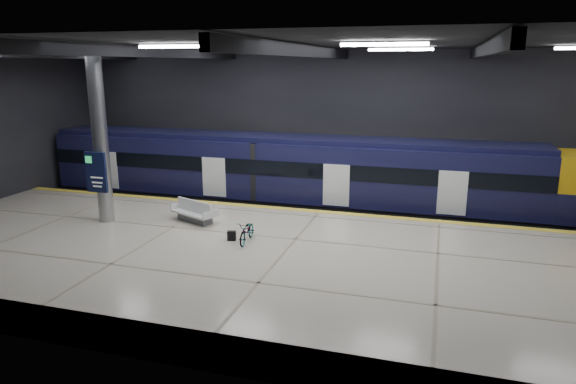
% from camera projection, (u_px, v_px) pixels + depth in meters
% --- Properties ---
extents(ground, '(30.00, 30.00, 0.00)m').
position_uv_depth(ground, '(303.00, 258.00, 19.90)').
color(ground, black).
rests_on(ground, ground).
extents(room_shell, '(30.10, 16.10, 8.05)m').
position_uv_depth(room_shell, '(304.00, 109.00, 18.51)').
color(room_shell, black).
rests_on(room_shell, ground).
extents(platform, '(30.00, 11.00, 1.10)m').
position_uv_depth(platform, '(284.00, 268.00, 17.45)').
color(platform, beige).
rests_on(platform, ground).
extents(safety_strip, '(30.00, 0.40, 0.01)m').
position_uv_depth(safety_strip, '(319.00, 211.00, 22.19)').
color(safety_strip, gold).
rests_on(safety_strip, platform).
extents(rails, '(30.00, 1.52, 0.16)m').
position_uv_depth(rails, '(332.00, 217.00, 24.99)').
color(rails, gray).
rests_on(rails, ground).
extents(train, '(29.40, 2.84, 3.79)m').
position_uv_depth(train, '(317.00, 176.00, 24.72)').
color(train, black).
rests_on(train, ground).
extents(bench, '(2.20, 1.57, 0.90)m').
position_uv_depth(bench, '(195.00, 214.00, 20.69)').
color(bench, '#595B60').
rests_on(bench, platform).
extents(bicycle, '(0.65, 1.58, 0.81)m').
position_uv_depth(bicycle, '(247.00, 231.00, 18.31)').
color(bicycle, '#99999E').
rests_on(bicycle, platform).
extents(pannier_bag, '(0.33, 0.24, 0.35)m').
position_uv_depth(pannier_bag, '(232.00, 236.00, 18.54)').
color(pannier_bag, black).
rests_on(pannier_bag, platform).
extents(info_column, '(0.90, 0.78, 6.90)m').
position_uv_depth(info_column, '(100.00, 139.00, 20.09)').
color(info_column, '#9EA0A5').
rests_on(info_column, platform).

